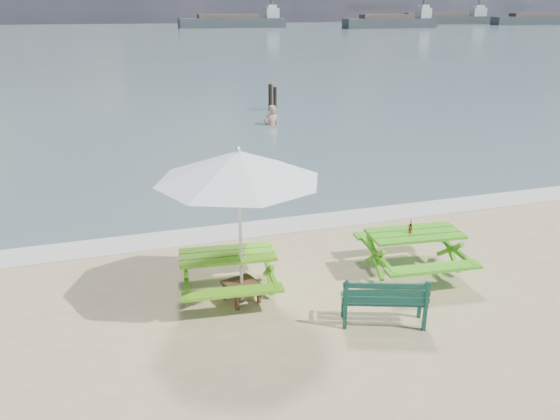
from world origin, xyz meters
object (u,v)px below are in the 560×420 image
object	(u,v)px
picnic_table_left	(228,275)
beer_bottle	(410,229)
picnic_table_right	(413,253)
patio_umbrella	(238,166)
side_table	(242,291)
park_bench	(383,309)
swimmer	(271,128)

from	to	relation	value
picnic_table_left	beer_bottle	distance (m)	3.25
picnic_table_right	patio_umbrella	xyz separation A→B (m)	(-3.15, -0.08, 1.90)
picnic_table_left	picnic_table_right	xyz separation A→B (m)	(3.31, -0.22, 0.02)
picnic_table_left	side_table	size ratio (longest dim) A/B	2.98
picnic_table_right	patio_umbrella	size ratio (longest dim) A/B	0.62
picnic_table_left	side_table	xyz separation A→B (m)	(0.16, -0.30, -0.18)
park_bench	side_table	xyz separation A→B (m)	(-1.86, 1.27, -0.06)
patio_umbrella	swimmer	world-z (taller)	patio_umbrella
swimmer	park_bench	bearing A→B (deg)	-100.27
patio_umbrella	beer_bottle	world-z (taller)	patio_umbrella
side_table	beer_bottle	world-z (taller)	beer_bottle
side_table	swimmer	world-z (taller)	swimmer
park_bench	patio_umbrella	world-z (taller)	patio_umbrella
picnic_table_right	swimmer	distance (m)	13.44
beer_bottle	patio_umbrella	bearing A→B (deg)	-178.57
picnic_table_left	beer_bottle	bearing A→B (deg)	-3.91
picnic_table_left	picnic_table_right	size ratio (longest dim) A/B	0.95
park_bench	beer_bottle	size ratio (longest dim) A/B	5.60
picnic_table_left	swimmer	xyz separation A→B (m)	(4.68, 13.14, -0.50)
picnic_table_left	beer_bottle	xyz separation A→B (m)	(3.20, -0.22, 0.50)
picnic_table_left	side_table	world-z (taller)	picnic_table_left
picnic_table_left	patio_umbrella	bearing A→B (deg)	-61.99
picnic_table_right	swimmer	world-z (taller)	swimmer
side_table	swimmer	bearing A→B (deg)	71.38
swimmer	side_table	bearing A→B (deg)	-108.62
beer_bottle	picnic_table_left	bearing A→B (deg)	176.09
patio_umbrella	beer_bottle	size ratio (longest dim) A/B	13.42
picnic_table_right	swimmer	xyz separation A→B (m)	(1.38, 13.36, -0.52)
patio_umbrella	beer_bottle	distance (m)	3.36
park_bench	picnic_table_left	bearing A→B (deg)	142.19
picnic_table_left	picnic_table_right	world-z (taller)	picnic_table_right
picnic_table_right	patio_umbrella	bearing A→B (deg)	-178.60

